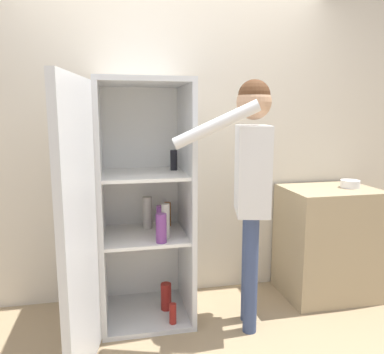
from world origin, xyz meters
name	(u,v)px	position (x,y,z in m)	size (l,w,h in m)	color
wall_back	(172,144)	(0.00, 0.98, 1.27)	(7.00, 0.06, 2.55)	beige
refrigerator	(133,208)	(-0.35, 0.52, 0.87)	(0.81, 1.27, 1.76)	silver
person	(251,170)	(0.44, 0.31, 1.15)	(0.72, 0.49, 1.75)	#384770
counter	(327,242)	(1.26, 0.64, 0.46)	(0.74, 0.57, 0.92)	tan
bowl	(350,184)	(1.43, 0.63, 0.95)	(0.15, 0.15, 0.06)	white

